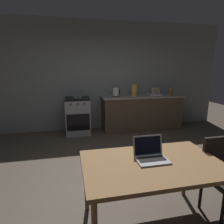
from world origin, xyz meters
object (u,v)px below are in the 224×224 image
Objects in this scene: laptop at (151,155)px; cereal_box at (134,90)px; stove_oven at (78,116)px; chair at (222,172)px; bottle at (170,91)px; electric_kettle at (116,92)px; dish_rack at (155,93)px; frying_pan at (78,97)px; dining_table at (152,168)px.

laptop is 1.08× the size of cereal_box.
stove_oven is at bearing -179.13° from cereal_box.
bottle is (1.04, 3.13, 0.52)m from chair.
electric_kettle is at bearing 96.91° from laptop.
cereal_box reaches higher than dish_rack.
frying_pan is (-2.47, 0.02, -0.09)m from bottle.
frying_pan is (-0.58, 3.16, 0.28)m from dining_table.
stove_oven is at bearing -179.93° from dish_rack.
stove_oven is 3.50m from chair.
cereal_box is at bearing 74.72° from dining_table.
stove_oven reaches higher than dining_table.
chair reaches higher than dining_table.
electric_kettle is at bearing -177.68° from cereal_box.
chair is 3.28m from dish_rack.
dining_table is 3.24m from electric_kettle.
stove_oven is 2.68× the size of dish_rack.
cereal_box is (0.03, 3.20, 0.55)m from chair.
cereal_box is at bearing 178.10° from dish_rack.
electric_kettle is at bearing 178.09° from bottle.
dining_table is at bearing -81.15° from laptop.
dining_table is at bearing -79.55° from frying_pan.
dish_rack reaches higher than frying_pan.
cereal_box is at bearing 88.32° from laptop.
cereal_box reaches higher than chair.
frying_pan reaches higher than dining_table.
electric_kettle is 1.50m from bottle.
dish_rack reaches higher than laptop.
chair is 3.00× the size of cereal_box.
dish_rack is at bearing 65.12° from dining_table.
electric_kettle is 0.92× the size of bottle.
cereal_box is at bearing 1.97° from frying_pan.
stove_oven is 1.03× the size of chair.
cereal_box is (1.48, 0.02, 0.60)m from stove_oven.
bottle is 0.73× the size of dish_rack.
dining_table is (0.60, -3.19, 0.20)m from stove_oven.
frying_pan is at bearing 114.57° from laptop.
dining_table is 1.57× the size of chair.
laptop is (0.61, -3.13, 0.31)m from stove_oven.
bottle reaches higher than dining_table.
cereal_box is (0.49, 0.02, 0.04)m from electric_kettle.
stove_oven is 3.20m from laptop.
frying_pan is at bearing -178.20° from electric_kettle.
laptop is 1.41× the size of electric_kettle.
bottle is at bearing 84.08° from chair.
electric_kettle is (0.99, 0.00, 0.56)m from stove_oven.
dish_rack reaches higher than stove_oven.
dish_rack is (2.06, 0.03, 0.02)m from frying_pan.
dining_table is at bearing -120.97° from bottle.
stove_oven is at bearing 178.91° from bottle.
frying_pan is at bearing -178.03° from cereal_box.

